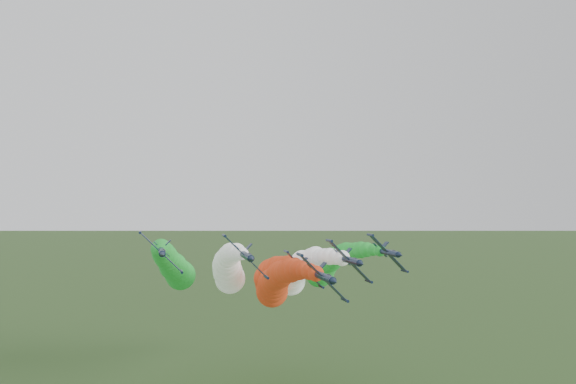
# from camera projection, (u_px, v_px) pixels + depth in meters

# --- Properties ---
(jet_lead) EXTENTS (15.40, 78.51, 21.19)m
(jet_lead) POSITION_uv_depth(u_px,v_px,m) (276.00, 283.00, 134.44)
(jet_lead) COLOR #111D35
(jet_lead) RESTS_ON ground
(jet_inner_left) EXTENTS (15.41, 78.52, 21.20)m
(jet_inner_left) POSITION_uv_depth(u_px,v_px,m) (228.00, 270.00, 143.40)
(jet_inner_left) COLOR #111D35
(jet_inner_left) RESTS_ON ground
(jet_inner_right) EXTENTS (15.27, 78.38, 21.07)m
(jet_inner_right) POSITION_uv_depth(u_px,v_px,m) (296.00, 272.00, 144.93)
(jet_inner_right) COLOR #111D35
(jet_inner_right) RESTS_ON ground
(jet_outer_left) EXTENTS (15.43, 78.53, 21.22)m
(jet_outer_left) POSITION_uv_depth(u_px,v_px,m) (173.00, 266.00, 148.01)
(jet_outer_left) COLOR #111D35
(jet_outer_left) RESTS_ON ground
(jet_outer_right) EXTENTS (14.98, 78.09, 20.77)m
(jet_outer_right) POSITION_uv_depth(u_px,v_px,m) (326.00, 266.00, 158.23)
(jet_outer_right) COLOR #111D35
(jet_outer_right) RESTS_ON ground
(jet_trail) EXTENTS (14.99, 78.09, 20.78)m
(jet_trail) POSITION_uv_depth(u_px,v_px,m) (270.00, 276.00, 158.26)
(jet_trail) COLOR #111D35
(jet_trail) RESTS_ON ground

